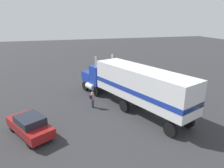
{
  "coord_description": "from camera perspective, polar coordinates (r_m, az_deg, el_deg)",
  "views": [
    {
      "loc": [
        -21.93,
        5.08,
        8.45
      ],
      "look_at": [
        -1.96,
        -0.6,
        1.6
      ],
      "focal_mm": 32.68,
      "sensor_mm": 36.0,
      "label": 1
    }
  ],
  "objects": [
    {
      "name": "ground_plane",
      "position": [
        24.04,
        -2.65,
        -2.33
      ],
      "size": [
        120.0,
        120.0,
        0.0
      ],
      "primitive_type": "plane",
      "color": "#2D2D30"
    },
    {
      "name": "lane_stripe_near",
      "position": [
        26.38,
        3.99,
        -0.45
      ],
      "size": [
        4.11,
        1.86,
        0.01
      ],
      "primitive_type": "cube",
      "rotation": [
        0.0,
        0.0,
        0.4
      ],
      "color": "silver",
      "rests_on": "ground_plane"
    },
    {
      "name": "lane_stripe_mid",
      "position": [
        27.82,
        9.62,
        0.33
      ],
      "size": [
        4.13,
        1.83,
        0.01
      ],
      "primitive_type": "cube",
      "rotation": [
        0.0,
        0.0,
        0.39
      ],
      "color": "silver",
      "rests_on": "ground_plane"
    },
    {
      "name": "lane_stripe_far",
      "position": [
        26.02,
        18.11,
        -1.62
      ],
      "size": [
        4.1,
        1.91,
        0.01
      ],
      "primitive_type": "cube",
      "rotation": [
        0.0,
        0.0,
        0.41
      ],
      "color": "silver",
      "rests_on": "ground_plane"
    },
    {
      "name": "semi_truck",
      "position": [
        19.18,
        5.86,
        0.16
      ],
      "size": [
        14.09,
        7.46,
        4.5
      ],
      "color": "#193399",
      "rests_on": "ground_plane"
    },
    {
      "name": "person_bystander",
      "position": [
        19.86,
        -5.51,
        -4.19
      ],
      "size": [
        0.37,
        0.47,
        1.63
      ],
      "color": "#2D3347",
      "rests_on": "ground_plane"
    },
    {
      "name": "parked_car",
      "position": [
        16.59,
        -22.0,
        -10.64
      ],
      "size": [
        4.71,
        3.76,
        1.57
      ],
      "color": "maroon",
      "rests_on": "ground_plane"
    },
    {
      "name": "motorcycle",
      "position": [
        22.66,
        14.03,
        -2.9
      ],
      "size": [
        2.11,
        0.3,
        1.12
      ],
      "color": "black",
      "rests_on": "ground_plane"
    }
  ]
}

